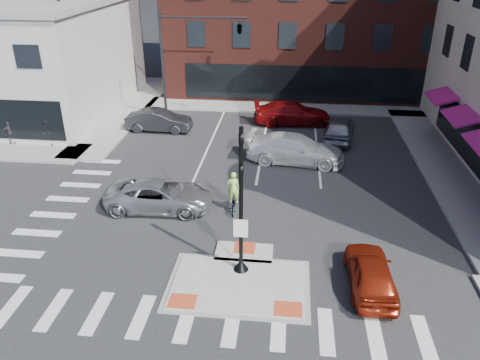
# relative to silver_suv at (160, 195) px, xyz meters

# --- Properties ---
(ground) EXTENTS (120.00, 120.00, 0.00)m
(ground) POSITION_rel_silver_suv_xyz_m (4.50, -5.00, -0.72)
(ground) COLOR #28282B
(ground) RESTS_ON ground
(refuge_island) EXTENTS (5.40, 4.65, 0.13)m
(refuge_island) POSITION_rel_silver_suv_xyz_m (4.50, -5.26, -0.67)
(refuge_island) COLOR gray
(refuge_island) RESTS_ON ground
(sidewalk_nw) EXTENTS (23.50, 20.50, 0.15)m
(sidewalk_nw) POSITION_rel_silver_suv_xyz_m (-12.26, 10.29, -0.65)
(sidewalk_nw) COLOR gray
(sidewalk_nw) RESTS_ON ground
(sidewalk_e) EXTENTS (3.00, 24.00, 0.15)m
(sidewalk_e) POSITION_rel_silver_suv_xyz_m (15.30, 5.00, -0.65)
(sidewalk_e) COLOR gray
(sidewalk_e) RESTS_ON ground
(sidewalk_n) EXTENTS (26.00, 3.00, 0.15)m
(sidewalk_n) POSITION_rel_silver_suv_xyz_m (7.50, 17.00, -0.65)
(sidewalk_n) COLOR gray
(sidewalk_n) RESTS_ON ground
(building_far_left) EXTENTS (10.00, 12.00, 10.00)m
(building_far_left) POSITION_rel_silver_suv_xyz_m (0.50, 47.00, 4.28)
(building_far_left) COLOR slate
(building_far_left) RESTS_ON ground
(signal_pole) EXTENTS (0.60, 0.60, 5.98)m
(signal_pole) POSITION_rel_silver_suv_xyz_m (4.50, -4.60, 1.64)
(signal_pole) COLOR black
(signal_pole) RESTS_ON refuge_island
(mast_arm_signal) EXTENTS (6.10, 2.24, 8.00)m
(mast_arm_signal) POSITION_rel_silver_suv_xyz_m (1.03, 13.00, 5.49)
(mast_arm_signal) COLOR black
(mast_arm_signal) RESTS_ON ground
(silver_suv) EXTENTS (5.28, 2.59, 1.44)m
(silver_suv) POSITION_rel_silver_suv_xyz_m (0.00, 0.00, 0.00)
(silver_suv) COLOR #ACAEB3
(silver_suv) RESTS_ON ground
(red_sedan) EXTENTS (1.71, 4.05, 1.37)m
(red_sedan) POSITION_rel_silver_suv_xyz_m (9.44, -5.00, -0.04)
(red_sedan) COLOR maroon
(red_sedan) RESTS_ON ground
(white_pickup) EXTENTS (6.02, 2.95, 1.69)m
(white_pickup) POSITION_rel_silver_suv_xyz_m (6.57, 6.38, 0.12)
(white_pickup) COLOR silver
(white_pickup) RESTS_ON ground
(bg_car_dark) EXTENTS (4.57, 1.63, 1.50)m
(bg_car_dark) POSITION_rel_silver_suv_xyz_m (-2.94, 10.78, 0.03)
(bg_car_dark) COLOR #242529
(bg_car_dark) RESTS_ON ground
(bg_car_silver) EXTENTS (2.59, 4.83, 1.56)m
(bg_car_silver) POSITION_rel_silver_suv_xyz_m (9.50, 10.46, 0.06)
(bg_car_silver) COLOR #9DA0A4
(bg_car_silver) RESTS_ON ground
(bg_car_red) EXTENTS (5.78, 2.90, 1.61)m
(bg_car_red) POSITION_rel_silver_suv_xyz_m (6.31, 13.30, 0.09)
(bg_car_red) COLOR maroon
(bg_car_red) RESTS_ON ground
(cyclist) EXTENTS (0.67, 1.67, 2.10)m
(cyclist) POSITION_rel_silver_suv_xyz_m (3.62, 0.16, -0.02)
(cyclist) COLOR #3F3F44
(cyclist) RESTS_ON ground
(pedestrian_a) EXTENTS (1.05, 1.03, 1.71)m
(pedestrian_a) POSITION_rel_silver_suv_xyz_m (-9.16, 7.00, 0.28)
(pedestrian_a) COLOR black
(pedestrian_a) RESTS_ON sidewalk_nw
(pedestrian_b) EXTENTS (0.94, 0.81, 1.51)m
(pedestrian_b) POSITION_rel_silver_suv_xyz_m (-11.76, 7.00, 0.19)
(pedestrian_b) COLOR #3A333E
(pedestrian_b) RESTS_ON sidewalk_nw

